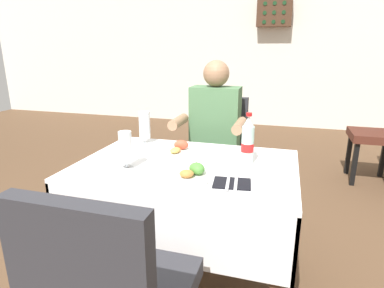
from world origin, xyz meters
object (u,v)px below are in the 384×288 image
at_px(wall_bottle_rack, 274,13).
at_px(cola_bottle_primary, 248,142).
at_px(napkin_cutlery_set, 232,183).
at_px(beer_glass_left, 126,150).
at_px(plate_far_diner, 181,151).
at_px(beer_glass_middle, 145,127).
at_px(chair_far_diner_seat, 217,152).
at_px(seated_diner_far, 213,136).
at_px(main_dining_table, 187,192).
at_px(plate_near_camera, 187,174).

bearing_deg(wall_bottle_rack, cola_bottle_primary, -88.49).
bearing_deg(napkin_cutlery_set, beer_glass_left, 175.29).
height_order(beer_glass_left, wall_bottle_rack, wall_bottle_rack).
xyz_separation_m(plate_far_diner, beer_glass_left, (-0.19, -0.31, 0.09)).
bearing_deg(beer_glass_middle, chair_far_diner_seat, 53.22).
bearing_deg(napkin_cutlery_set, plate_far_diner, 135.64).
bearing_deg(chair_far_diner_seat, cola_bottle_primary, -66.51).
height_order(napkin_cutlery_set, wall_bottle_rack, wall_bottle_rack).
height_order(seated_diner_far, beer_glass_middle, seated_diner_far).
xyz_separation_m(main_dining_table, seated_diner_far, (-0.01, 0.69, 0.15)).
xyz_separation_m(beer_glass_left, wall_bottle_rack, (0.48, 4.38, 1.07)).
distance_m(beer_glass_left, cola_bottle_primary, 0.64).
bearing_deg(seated_diner_far, beer_glass_middle, -133.08).
height_order(main_dining_table, chair_far_diner_seat, chair_far_diner_seat).
bearing_deg(wall_bottle_rack, plate_near_camera, -91.84).
distance_m(main_dining_table, chair_far_diner_seat, 0.80).
height_order(plate_near_camera, plate_far_diner, plate_far_diner).
relative_size(chair_far_diner_seat, wall_bottle_rack, 1.73).
height_order(beer_glass_left, cola_bottle_primary, cola_bottle_primary).
relative_size(seated_diner_far, plate_far_diner, 5.13).
height_order(main_dining_table, wall_bottle_rack, wall_bottle_rack).
height_order(main_dining_table, seated_diner_far, seated_diner_far).
xyz_separation_m(beer_glass_middle, napkin_cutlery_set, (0.66, -0.50, -0.10)).
bearing_deg(plate_near_camera, chair_far_diner_seat, 93.56).
xyz_separation_m(seated_diner_far, wall_bottle_rack, (0.21, 3.53, 1.20)).
relative_size(plate_far_diner, beer_glass_middle, 1.18).
distance_m(chair_far_diner_seat, wall_bottle_rack, 3.68).
xyz_separation_m(plate_far_diner, cola_bottle_primary, (0.40, -0.07, 0.11)).
height_order(beer_glass_middle, cola_bottle_primary, cola_bottle_primary).
height_order(chair_far_diner_seat, wall_bottle_rack, wall_bottle_rack).
relative_size(plate_near_camera, beer_glass_middle, 1.25).
bearing_deg(cola_bottle_primary, plate_near_camera, -132.95).
relative_size(main_dining_table, wall_bottle_rack, 2.07).
bearing_deg(seated_diner_far, napkin_cutlery_set, -72.23).
xyz_separation_m(beer_glass_left, napkin_cutlery_set, (0.56, -0.05, -0.10)).
relative_size(plate_far_diner, beer_glass_left, 1.25).
distance_m(chair_far_diner_seat, plate_far_diner, 0.69).
distance_m(chair_far_diner_seat, seated_diner_far, 0.19).
height_order(plate_far_diner, beer_glass_middle, beer_glass_middle).
bearing_deg(seated_diner_far, beer_glass_left, -107.42).
xyz_separation_m(cola_bottle_primary, napkin_cutlery_set, (-0.03, -0.29, -0.12)).
xyz_separation_m(plate_near_camera, plate_far_diner, (-0.15, 0.34, -0.00)).
bearing_deg(chair_far_diner_seat, beer_glass_left, -105.94).
xyz_separation_m(chair_far_diner_seat, seated_diner_far, (-0.01, -0.11, 0.16)).
bearing_deg(napkin_cutlery_set, seated_diner_far, 107.77).
height_order(cola_bottle_primary, napkin_cutlery_set, cola_bottle_primary).
distance_m(seated_diner_far, wall_bottle_rack, 3.73).
height_order(seated_diner_far, beer_glass_left, seated_diner_far).
distance_m(beer_glass_left, napkin_cutlery_set, 0.57).
bearing_deg(main_dining_table, plate_far_diner, 119.61).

